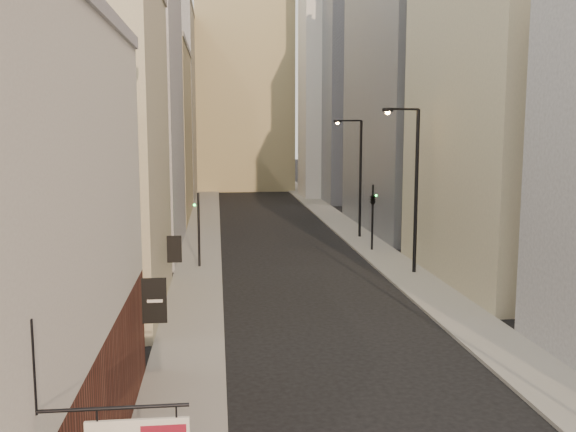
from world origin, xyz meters
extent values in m
cube|color=gray|center=(-6.50, 55.00, 0.07)|extent=(3.00, 140.00, 0.15)
cube|color=gray|center=(6.50, 55.00, 0.07)|extent=(3.00, 140.00, 0.15)
cylinder|color=black|center=(-6.90, 3.00, 4.90)|extent=(2.40, 0.06, 0.06)
cube|color=black|center=(-7.30, 14.00, 3.60)|extent=(0.80, 0.08, 1.50)
cube|color=black|center=(-7.30, 24.00, 3.40)|extent=(0.70, 0.08, 1.30)
cube|color=#C0B794|center=(-12.00, 26.00, 8.00)|extent=(8.00, 12.00, 16.00)
cube|color=gray|center=(-12.00, 42.00, 10.00)|extent=(8.00, 16.00, 20.00)
cube|color=tan|center=(-12.00, 60.00, 8.50)|extent=(8.00, 18.00, 17.00)
cube|color=gray|center=(-12.00, 80.00, 12.00)|extent=(8.00, 20.00, 24.00)
cube|color=#C0B794|center=(12.00, 30.00, 10.00)|extent=(8.00, 16.00, 20.00)
cube|color=gray|center=(12.00, 50.00, 13.00)|extent=(8.00, 20.00, 26.00)
cube|color=gray|center=(18.00, 78.00, 25.00)|extent=(20.00, 22.00, 50.00)
cube|color=tan|center=(-1.00, 92.00, 14.00)|extent=(14.00, 14.00, 28.00)
cube|color=silver|center=(10.00, 78.00, 17.00)|extent=(8.00, 8.00, 34.00)
cylinder|color=black|center=(7.05, 31.85, 5.14)|extent=(0.23, 0.23, 10.27)
cylinder|color=black|center=(5.99, 31.44, 10.27)|extent=(2.18, 0.95, 0.14)
cube|color=black|center=(4.92, 31.03, 10.21)|extent=(0.68, 0.46, 0.21)
sphere|color=#EF993B|center=(4.92, 31.03, 10.07)|extent=(0.27, 0.27, 0.27)
cylinder|color=black|center=(6.56, 45.27, 4.87)|extent=(0.22, 0.22, 9.73)
cylinder|color=black|center=(5.52, 44.98, 9.73)|extent=(2.12, 0.72, 0.13)
cube|color=black|center=(4.48, 44.68, 9.68)|extent=(0.64, 0.39, 0.19)
sphere|color=#EF993B|center=(4.48, 44.68, 9.54)|extent=(0.26, 0.26, 0.26)
cylinder|color=black|center=(-6.44, 35.02, 2.50)|extent=(0.16, 0.16, 5.00)
imported|color=black|center=(-6.44, 35.02, 4.20)|extent=(0.38, 0.38, 1.09)
sphere|color=#19E533|center=(-6.69, 35.02, 4.20)|extent=(0.16, 0.16, 0.16)
cylinder|color=black|center=(6.21, 39.50, 2.50)|extent=(0.16, 0.16, 5.00)
imported|color=black|center=(6.21, 39.50, 4.20)|extent=(0.69, 0.69, 1.39)
sphere|color=#19E533|center=(6.46, 39.50, 4.20)|extent=(0.16, 0.16, 0.16)
camera|label=1|loc=(-5.22, -6.57, 9.17)|focal=40.00mm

